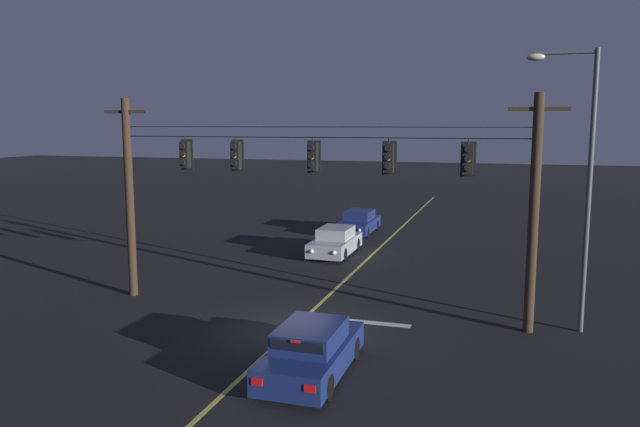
% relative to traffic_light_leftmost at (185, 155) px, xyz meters
% --- Properties ---
extents(ground_plane, '(180.00, 180.00, 0.00)m').
position_rel_traffic_light_leftmost_xyz_m(ground_plane, '(4.82, -2.17, -5.45)').
color(ground_plane, black).
extents(lane_centre_stripe, '(0.14, 60.00, 0.01)m').
position_rel_traffic_light_leftmost_xyz_m(lane_centre_stripe, '(4.82, 6.02, -5.45)').
color(lane_centre_stripe, '#D1C64C').
rests_on(lane_centre_stripe, ground).
extents(stop_bar_paint, '(3.40, 0.36, 0.01)m').
position_rel_traffic_light_leftmost_xyz_m(stop_bar_paint, '(6.72, -0.58, -5.45)').
color(stop_bar_paint, silver).
rests_on(stop_bar_paint, ground).
extents(signal_span_assembly, '(16.28, 0.32, 7.50)m').
position_rel_traffic_light_leftmost_xyz_m(signal_span_assembly, '(4.82, 0.02, -1.55)').
color(signal_span_assembly, '#38281C').
rests_on(signal_span_assembly, ground).
extents(traffic_light_leftmost, '(0.48, 0.41, 1.22)m').
position_rel_traffic_light_leftmost_xyz_m(traffic_light_leftmost, '(0.00, 0.00, 0.00)').
color(traffic_light_leftmost, black).
extents(traffic_light_left_inner, '(0.48, 0.41, 1.22)m').
position_rel_traffic_light_leftmost_xyz_m(traffic_light_left_inner, '(2.02, 0.00, 0.00)').
color(traffic_light_left_inner, black).
extents(traffic_light_centre, '(0.48, 0.41, 1.22)m').
position_rel_traffic_light_leftmost_xyz_m(traffic_light_centre, '(4.88, 0.00, 0.00)').
color(traffic_light_centre, black).
extents(traffic_light_right_inner, '(0.48, 0.41, 1.22)m').
position_rel_traffic_light_leftmost_xyz_m(traffic_light_right_inner, '(7.49, 0.00, 0.00)').
color(traffic_light_right_inner, black).
extents(traffic_light_rightmost, '(0.48, 0.41, 1.22)m').
position_rel_traffic_light_leftmost_xyz_m(traffic_light_rightmost, '(10.02, 0.00, 0.00)').
color(traffic_light_rightmost, black).
extents(car_waiting_near_lane, '(1.80, 4.33, 1.39)m').
position_rel_traffic_light_leftmost_xyz_m(car_waiting_near_lane, '(6.52, -5.26, -4.80)').
color(car_waiting_near_lane, navy).
rests_on(car_waiting_near_lane, ground).
extents(car_oncoming_lead, '(1.80, 4.42, 1.39)m').
position_rel_traffic_light_leftmost_xyz_m(car_oncoming_lead, '(3.02, 9.51, -4.80)').
color(car_oncoming_lead, '#A5A5AD').
rests_on(car_oncoming_lead, ground).
extents(car_oncoming_trailing, '(1.80, 4.42, 1.39)m').
position_rel_traffic_light_leftmost_xyz_m(car_oncoming_trailing, '(2.71, 15.87, -4.80)').
color(car_oncoming_trailing, navy).
rests_on(car_oncoming_trailing, ground).
extents(street_lamp_corner, '(2.11, 0.30, 8.81)m').
position_rel_traffic_light_leftmost_xyz_m(street_lamp_corner, '(13.37, 0.52, -0.22)').
color(street_lamp_corner, '#4C4F54').
rests_on(street_lamp_corner, ground).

